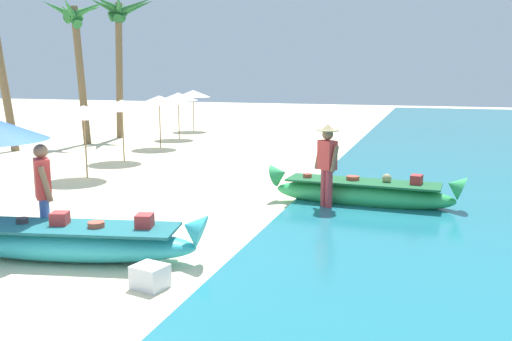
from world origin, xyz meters
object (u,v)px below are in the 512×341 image
(boat_green_midground, at_px, (362,193))
(person_tourist_customer, at_px, (43,190))
(palm_tree_leaning_seaward, at_px, (77,30))
(palm_tree_mid_cluster, at_px, (120,22))
(boat_cyan_foreground, at_px, (69,241))
(cooler_box, at_px, (150,277))
(person_vendor_hatted, at_px, (327,161))

(boat_green_midground, relative_size, person_tourist_customer, 2.42)
(palm_tree_leaning_seaward, distance_m, palm_tree_mid_cluster, 2.33)
(boat_cyan_foreground, relative_size, person_tourist_customer, 2.54)
(palm_tree_leaning_seaward, xyz_separation_m, cooler_box, (9.54, -12.41, -4.16))
(person_tourist_customer, bearing_deg, boat_cyan_foreground, -29.53)
(palm_tree_leaning_seaward, distance_m, cooler_box, 16.19)
(person_tourist_customer, bearing_deg, cooler_box, -23.28)
(person_vendor_hatted, bearing_deg, palm_tree_leaning_seaward, 144.90)
(person_tourist_customer, xyz_separation_m, palm_tree_leaning_seaward, (-7.14, 11.38, 3.38))
(person_tourist_customer, distance_m, palm_tree_leaning_seaward, 13.85)
(person_tourist_customer, xyz_separation_m, palm_tree_mid_cluster, (-6.63, 13.61, 3.82))
(boat_green_midground, bearing_deg, cooler_box, -111.78)
(person_tourist_customer, height_order, palm_tree_leaning_seaward, palm_tree_leaning_seaward)
(boat_cyan_foreground, distance_m, palm_tree_leaning_seaward, 14.73)
(palm_tree_mid_cluster, relative_size, cooler_box, 14.07)
(boat_green_midground, relative_size, palm_tree_mid_cluster, 0.69)
(person_vendor_hatted, bearing_deg, person_tourist_customer, -136.33)
(cooler_box, bearing_deg, palm_tree_leaning_seaward, 140.23)
(boat_cyan_foreground, xyz_separation_m, palm_tree_mid_cluster, (-7.35, 14.02, 4.47))
(palm_tree_leaning_seaward, height_order, palm_tree_mid_cluster, palm_tree_mid_cluster)
(boat_green_midground, distance_m, person_tourist_customer, 6.18)
(person_tourist_customer, bearing_deg, boat_green_midground, 43.13)
(person_vendor_hatted, distance_m, person_tourist_customer, 5.30)
(person_vendor_hatted, xyz_separation_m, cooler_box, (-1.44, -4.69, -0.87))
(person_vendor_hatted, distance_m, cooler_box, 4.98)
(boat_cyan_foreground, bearing_deg, cooler_box, -20.36)
(person_vendor_hatted, bearing_deg, cooler_box, -107.07)
(person_tourist_customer, distance_m, palm_tree_mid_cluster, 15.61)
(palm_tree_leaning_seaward, xyz_separation_m, palm_tree_mid_cluster, (0.51, 2.23, 0.45))
(boat_green_midground, bearing_deg, palm_tree_leaning_seaward, 148.32)
(palm_tree_mid_cluster, bearing_deg, person_tourist_customer, -64.02)
(person_tourist_customer, height_order, palm_tree_mid_cluster, palm_tree_mid_cluster)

